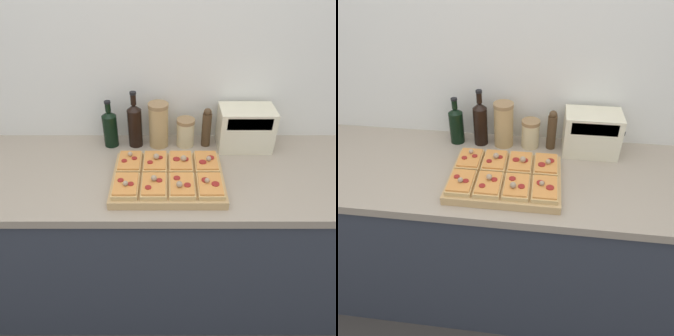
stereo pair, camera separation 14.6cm
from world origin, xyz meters
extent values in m
plane|color=#3D3833|center=(0.00, 0.00, 0.00)|extent=(12.00, 12.00, 0.00)
cube|color=silver|center=(0.00, 0.68, 1.25)|extent=(6.00, 0.06, 2.50)
cube|color=#333842|center=(0.00, 0.32, 0.43)|extent=(2.60, 0.64, 0.86)
cube|color=gray|center=(0.00, 0.32, 0.88)|extent=(2.63, 0.67, 0.04)
cube|color=tan|center=(0.02, 0.23, 0.92)|extent=(0.49, 0.36, 0.04)
cube|color=tan|center=(-0.15, 0.32, 0.95)|extent=(0.11, 0.16, 0.02)
cube|color=#D6843D|center=(-0.15, 0.32, 0.96)|extent=(0.10, 0.15, 0.01)
cylinder|color=maroon|center=(-0.18, 0.30, 0.97)|extent=(0.03, 0.03, 0.00)
cylinder|color=maroon|center=(-0.13, 0.32, 0.97)|extent=(0.03, 0.03, 0.00)
sphere|color=tan|center=(-0.15, 0.34, 0.98)|extent=(0.02, 0.02, 0.02)
cube|color=tan|center=(-0.04, 0.32, 0.95)|extent=(0.11, 0.16, 0.02)
cube|color=#D6843D|center=(-0.04, 0.32, 0.96)|extent=(0.10, 0.15, 0.01)
cylinder|color=maroon|center=(-0.06, 0.29, 0.97)|extent=(0.03, 0.03, 0.00)
cylinder|color=maroon|center=(-0.01, 0.33, 0.97)|extent=(0.03, 0.03, 0.00)
sphere|color=tan|center=(-0.03, 0.32, 0.98)|extent=(0.03, 0.03, 0.03)
cube|color=tan|center=(0.08, 0.32, 0.95)|extent=(0.11, 0.16, 0.02)
cube|color=#D6843D|center=(0.08, 0.32, 0.96)|extent=(0.10, 0.15, 0.01)
cylinder|color=maroon|center=(0.06, 0.32, 0.97)|extent=(0.03, 0.03, 0.00)
cylinder|color=maroon|center=(0.10, 0.32, 0.97)|extent=(0.03, 0.03, 0.00)
sphere|color=tan|center=(0.09, 0.31, 0.98)|extent=(0.03, 0.03, 0.03)
cube|color=tan|center=(0.20, 0.32, 0.95)|extent=(0.11, 0.16, 0.02)
cube|color=#D6843D|center=(0.20, 0.32, 0.96)|extent=(0.10, 0.15, 0.01)
cylinder|color=maroon|center=(0.18, 0.29, 0.97)|extent=(0.03, 0.03, 0.00)
cylinder|color=maroon|center=(0.22, 0.33, 0.97)|extent=(0.03, 0.03, 0.00)
sphere|color=tan|center=(0.21, 0.31, 0.98)|extent=(0.02, 0.02, 0.02)
cube|color=tan|center=(-0.15, 0.14, 0.95)|extent=(0.11, 0.16, 0.02)
cube|color=#D6843D|center=(-0.15, 0.14, 0.96)|extent=(0.10, 0.15, 0.01)
cylinder|color=maroon|center=(-0.18, 0.16, 0.97)|extent=(0.03, 0.03, 0.00)
cylinder|color=maroon|center=(-0.13, 0.14, 0.97)|extent=(0.03, 0.03, 0.00)
sphere|color=tan|center=(-0.15, 0.13, 0.98)|extent=(0.02, 0.02, 0.02)
cube|color=tan|center=(-0.04, 0.14, 0.95)|extent=(0.11, 0.16, 0.02)
cube|color=#D6843D|center=(-0.04, 0.14, 0.96)|extent=(0.10, 0.15, 0.01)
cylinder|color=maroon|center=(-0.06, 0.11, 0.97)|extent=(0.03, 0.03, 0.00)
cylinder|color=maroon|center=(-0.01, 0.16, 0.97)|extent=(0.03, 0.03, 0.00)
sphere|color=tan|center=(-0.04, 0.16, 0.98)|extent=(0.03, 0.03, 0.03)
cube|color=tan|center=(0.08, 0.14, 0.95)|extent=(0.11, 0.16, 0.02)
cube|color=#D6843D|center=(0.08, 0.14, 0.96)|extent=(0.10, 0.15, 0.01)
cylinder|color=maroon|center=(0.06, 0.17, 0.97)|extent=(0.03, 0.03, 0.00)
cylinder|color=maroon|center=(0.10, 0.13, 0.97)|extent=(0.03, 0.03, 0.00)
sphere|color=tan|center=(0.07, 0.12, 0.98)|extent=(0.03, 0.03, 0.03)
cube|color=tan|center=(0.20, 0.14, 0.95)|extent=(0.11, 0.16, 0.02)
cube|color=#D6843D|center=(0.20, 0.14, 0.96)|extent=(0.10, 0.15, 0.01)
cylinder|color=maroon|center=(0.18, 0.16, 0.97)|extent=(0.03, 0.03, 0.00)
cylinder|color=maroon|center=(0.22, 0.13, 0.97)|extent=(0.03, 0.03, 0.00)
sphere|color=tan|center=(0.19, 0.15, 0.98)|extent=(0.02, 0.02, 0.02)
cylinder|color=black|center=(-0.27, 0.55, 0.98)|extent=(0.07, 0.07, 0.17)
cone|color=black|center=(-0.27, 0.55, 1.08)|extent=(0.07, 0.07, 0.02)
cylinder|color=black|center=(-0.27, 0.55, 1.12)|extent=(0.03, 0.03, 0.04)
cylinder|color=black|center=(-0.27, 0.55, 1.14)|extent=(0.03, 0.03, 0.01)
cylinder|color=black|center=(-0.14, 0.55, 1.00)|extent=(0.07, 0.07, 0.20)
cone|color=black|center=(-0.14, 0.55, 1.12)|extent=(0.07, 0.07, 0.03)
cylinder|color=black|center=(-0.14, 0.55, 1.16)|extent=(0.03, 0.03, 0.05)
cylinder|color=black|center=(-0.14, 0.55, 1.19)|extent=(0.03, 0.03, 0.01)
cylinder|color=tan|center=(-0.02, 0.55, 1.01)|extent=(0.10, 0.10, 0.22)
cylinder|color=#937047|center=(-0.02, 0.55, 1.13)|extent=(0.10, 0.10, 0.02)
cylinder|color=beige|center=(0.11, 0.55, 0.97)|extent=(0.09, 0.09, 0.13)
cylinder|color=#937047|center=(0.11, 0.55, 1.04)|extent=(0.09, 0.09, 0.02)
cylinder|color=#47331E|center=(0.22, 0.55, 0.99)|extent=(0.05, 0.05, 0.18)
sphere|color=#47331E|center=(0.22, 0.55, 1.09)|extent=(0.04, 0.04, 0.04)
cube|color=beige|center=(0.41, 0.53, 1.01)|extent=(0.27, 0.17, 0.21)
cube|color=black|center=(0.41, 0.45, 1.07)|extent=(0.22, 0.01, 0.06)
cube|color=black|center=(0.56, 0.53, 1.02)|extent=(0.02, 0.02, 0.02)
camera|label=1|loc=(0.02, -0.92, 1.82)|focal=35.00mm
camera|label=2|loc=(0.17, -0.91, 1.82)|focal=35.00mm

